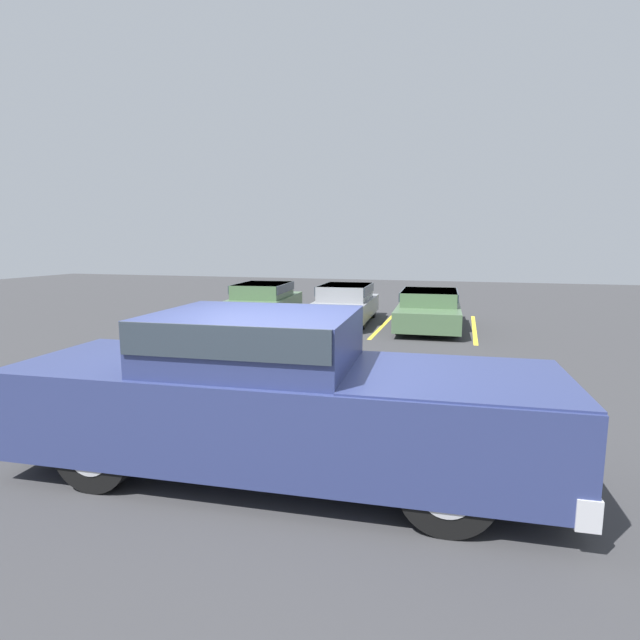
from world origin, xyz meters
TOP-DOWN VIEW (x-y plane):
  - ground_plane at (0.00, 0.00)m, footprint 60.00×60.00m
  - stall_stripe_a at (-5.98, 10.73)m, footprint 0.12×5.32m
  - stall_stripe_b at (-3.21, 10.73)m, footprint 0.12×5.32m
  - stall_stripe_c at (-0.45, 10.73)m, footprint 0.12×5.32m
  - stall_stripe_d at (2.31, 10.73)m, footprint 0.12×5.32m
  - pickup_truck at (0.06, 0.04)m, footprint 6.09×2.25m
  - parked_sedan_a at (-4.56, 10.56)m, footprint 2.19×4.53m
  - parked_sedan_b at (-1.77, 10.86)m, footprint 1.90×4.32m
  - parked_sedan_c at (0.95, 10.57)m, footprint 2.00×4.63m
  - wheel_stop_curb at (0.59, 14.06)m, footprint 1.72×0.20m

SIDE VIEW (x-z plane):
  - ground_plane at x=0.00m, z-range 0.00..0.00m
  - stall_stripe_a at x=-5.98m, z-range 0.00..0.01m
  - stall_stripe_b at x=-3.21m, z-range 0.00..0.01m
  - stall_stripe_c at x=-0.45m, z-range 0.00..0.01m
  - stall_stripe_d at x=2.31m, z-range 0.00..0.01m
  - wheel_stop_curb at x=0.59m, z-range 0.00..0.14m
  - parked_sedan_c at x=0.95m, z-range 0.04..1.18m
  - parked_sedan_a at x=-4.56m, z-range 0.04..1.27m
  - parked_sedan_b at x=-1.77m, z-range 0.04..1.27m
  - pickup_truck at x=0.06m, z-range 0.00..1.83m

